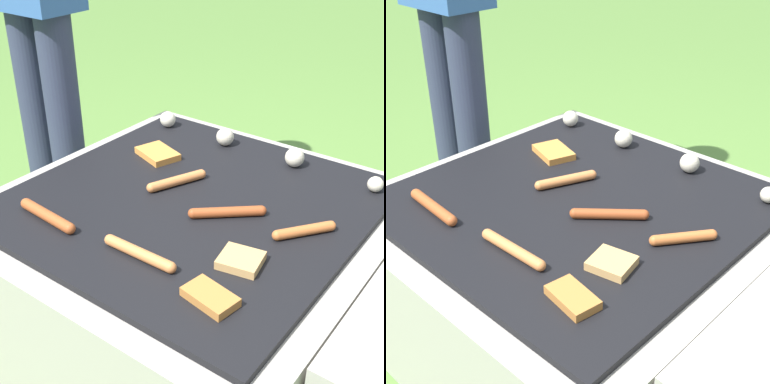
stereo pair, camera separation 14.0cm
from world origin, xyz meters
TOP-DOWN VIEW (x-y plane):
  - ground_plane at (0.00, 0.00)m, footprint 14.00×14.00m
  - grill at (0.00, 0.00)m, footprint 0.98×0.98m
  - sausage_front_right at (-0.08, 0.04)m, footprint 0.09×0.17m
  - sausage_front_center at (0.06, -0.28)m, footprint 0.20×0.03m
  - sausage_mid_left at (0.12, -0.02)m, footprint 0.16×0.14m
  - sausage_back_right at (-0.22, -0.30)m, footprint 0.20×0.04m
  - sausage_back_left at (0.31, 0.02)m, footprint 0.11×0.14m
  - bread_slice_right at (-0.24, 0.14)m, footprint 0.15×0.12m
  - bread_slice_center at (0.25, -0.16)m, footprint 0.11×0.10m
  - bread_slice_left at (0.27, -0.30)m, footprint 0.12×0.08m
  - mushroom_row at (-0.04, 0.34)m, footprint 0.78×0.07m

SIDE VIEW (x-z plane):
  - ground_plane at x=0.00m, z-range 0.00..0.00m
  - grill at x=0.00m, z-range 0.00..0.46m
  - bread_slice_right at x=-0.24m, z-range 0.46..0.48m
  - bread_slice_center at x=0.25m, z-range 0.46..0.48m
  - bread_slice_left at x=0.27m, z-range 0.46..0.48m
  - sausage_back_left at x=0.31m, z-range 0.46..0.48m
  - sausage_front_center at x=0.06m, z-range 0.46..0.48m
  - sausage_mid_left at x=0.12m, z-range 0.46..0.48m
  - sausage_front_right at x=-0.08m, z-range 0.46..0.48m
  - sausage_back_right at x=-0.22m, z-range 0.46..0.49m
  - mushroom_row at x=-0.04m, z-range 0.46..0.51m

